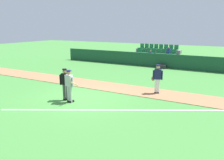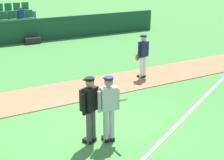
{
  "view_description": "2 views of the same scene",
  "coord_description": "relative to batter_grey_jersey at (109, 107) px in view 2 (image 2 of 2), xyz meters",
  "views": [
    {
      "loc": [
        7.34,
        -9.71,
        3.96
      ],
      "look_at": [
        1.26,
        1.41,
        0.9
      ],
      "focal_mm": 35.79,
      "sensor_mm": 36.0,
      "label": 1
    },
    {
      "loc": [
        -3.59,
        -7.38,
        4.3
      ],
      "look_at": [
        0.95,
        0.82,
        0.99
      ],
      "focal_mm": 52.03,
      "sensor_mm": 36.0,
      "label": 2
    }
  ],
  "objects": [
    {
      "name": "ground_plane",
      "position": [
        0.06,
        0.85,
        -0.97
      ],
      "size": [
        80.0,
        80.0,
        0.0
      ],
      "primitive_type": "plane",
      "color": "#42843A"
    },
    {
      "name": "umpire_home_plate",
      "position": [
        -0.44,
        0.19,
        0.03
      ],
      "size": [
        0.54,
        0.43,
        1.76
      ],
      "color": "#4C4C4C",
      "rests_on": "ground"
    },
    {
      "name": "foul_line_chalk",
      "position": [
        3.06,
        0.35,
        -0.96
      ],
      "size": [
        10.62,
        5.77,
        0.01
      ],
      "primitive_type": "cube",
      "rotation": [
        0.0,
        0.0,
        0.49
      ],
      "color": "white",
      "rests_on": "ground"
    },
    {
      "name": "runner_navy_jersey",
      "position": [
        3.57,
        3.78,
        -0.01
      ],
      "size": [
        0.67,
        0.37,
        1.76
      ],
      "color": "white",
      "rests_on": "ground"
    },
    {
      "name": "stadium_bleachers",
      "position": [
        0.07,
        14.31,
        -0.36
      ],
      "size": [
        5.0,
        2.95,
        2.05
      ],
      "color": "slate",
      "rests_on": "ground"
    },
    {
      "name": "equipment_bag",
      "position": [
        1.42,
        11.99,
        -0.79
      ],
      "size": [
        0.9,
        0.36,
        0.36
      ],
      "primitive_type": "cube",
      "color": "#232328",
      "rests_on": "ground"
    },
    {
      "name": "infield_dirt_path",
      "position": [
        0.06,
        3.74,
        -0.95
      ],
      "size": [
        28.0,
        2.11,
        0.03
      ],
      "primitive_type": "cube",
      "color": "#9E704C",
      "rests_on": "ground"
    },
    {
      "name": "dugout_fence",
      "position": [
        0.06,
        12.44,
        -0.28
      ],
      "size": [
        20.0,
        0.16,
        1.37
      ],
      "primitive_type": "cube",
      "color": "#19472D",
      "rests_on": "ground"
    },
    {
      "name": "batter_grey_jersey",
      "position": [
        0.0,
        0.0,
        0.0
      ],
      "size": [
        0.66,
        0.79,
        1.76
      ],
      "color": "#B2B2B2",
      "rests_on": "ground"
    }
  ]
}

